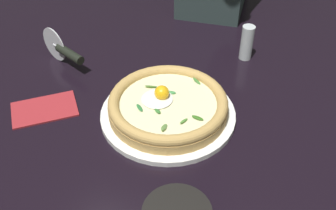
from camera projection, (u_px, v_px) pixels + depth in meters
ground_plane at (162, 117)px, 0.90m from camera, size 2.40×2.40×0.03m
pizza_plate at (168, 114)px, 0.88m from camera, size 0.29×0.29×0.01m
pizza at (168, 105)px, 0.86m from camera, size 0.25×0.25×0.06m
pizza_cutter at (64, 50)px, 1.00m from camera, size 0.06×0.15×0.09m
folded_napkin at (44, 109)px, 0.89m from camera, size 0.16×0.16×0.01m
pepper_shaker at (247, 43)px, 1.03m from camera, size 0.03×0.03×0.09m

